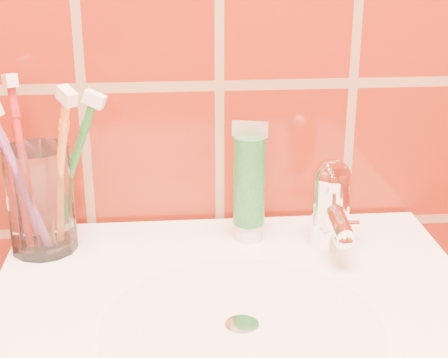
{
  "coord_description": "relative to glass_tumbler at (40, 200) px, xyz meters",
  "views": [
    {
      "loc": [
        -0.07,
        0.3,
        1.26
      ],
      "look_at": [
        -0.0,
        1.08,
        0.95
      ],
      "focal_mm": 55.0,
      "sensor_mm": 36.0,
      "label": 1
    }
  ],
  "objects": [
    {
      "name": "toothbrush_1",
      "position": [
        0.03,
        -0.02,
        0.04
      ],
      "size": [
        0.14,
        0.16,
        0.24
      ],
      "primitive_type": null,
      "rotation": [
        0.32,
        0.0,
        0.65
      ],
      "color": "orange",
      "rests_on": "glass_tumbler"
    },
    {
      "name": "toothbrush_2",
      "position": [
        -0.02,
        0.01,
        0.04
      ],
      "size": [
        0.08,
        0.11,
        0.24
      ],
      "primitive_type": null,
      "rotation": [
        0.18,
        0.0,
        -2.68
      ],
      "color": "#B32626",
      "rests_on": "glass_tumbler"
    },
    {
      "name": "toothbrush_3",
      "position": [
        -0.01,
        -0.03,
        0.03
      ],
      "size": [
        0.14,
        0.14,
        0.22
      ],
      "primitive_type": null,
      "rotation": [
        0.3,
        0.0,
        -0.79
      ],
      "color": "#954BA2",
      "rests_on": "glass_tumbler"
    },
    {
      "name": "glass_tumbler",
      "position": [
        0.0,
        0.0,
        0.0
      ],
      "size": [
        0.1,
        0.1,
        0.14
      ],
      "primitive_type": "cylinder",
      "rotation": [
        0.0,
        0.0,
        0.15
      ],
      "color": "white",
      "rests_on": "pedestal_sink"
    },
    {
      "name": "faucet",
      "position": [
        0.37,
        -0.03,
        -0.01
      ],
      "size": [
        0.05,
        0.11,
        0.12
      ],
      "color": "white",
      "rests_on": "pedestal_sink"
    },
    {
      "name": "toothbrush_0",
      "position": [
        0.04,
        0.0,
        0.03
      ],
      "size": [
        0.14,
        0.13,
        0.22
      ],
      "primitive_type": null,
      "rotation": [
        0.38,
        0.0,
        1.3
      ],
      "color": "#1F762C",
      "rests_on": "glass_tumbler"
    },
    {
      "name": "toothpaste_tube",
      "position": [
        0.27,
        0.0,
        0.01
      ],
      "size": [
        0.05,
        0.04,
        0.16
      ],
      "rotation": [
        0.0,
        0.0,
        -0.26
      ],
      "color": "white",
      "rests_on": "pedestal_sink"
    }
  ]
}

